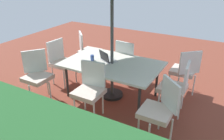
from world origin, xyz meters
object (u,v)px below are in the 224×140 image
object	(u,v)px
chair_southeast	(87,49)
laptop	(107,59)
chair_west	(176,86)
chair_southwest	(185,69)
chair_northwest	(160,108)
chair_north	(90,88)
chair_northeast	(37,74)
cup	(92,58)
chair_south	(128,59)
dining_table	(112,65)
chair_east	(61,60)

from	to	relation	value
chair_southeast	laptop	bearing A→B (deg)	-170.41
chair_southeast	chair_west	world-z (taller)	same
chair_southwest	chair_northwest	xyz separation A→B (m)	(-0.01, 1.55, 0.00)
chair_northwest	chair_west	world-z (taller)	same
chair_southeast	chair_north	bearing A→B (deg)	172.80
chair_northeast	cup	world-z (taller)	chair_northeast
chair_northeast	laptop	distance (m)	1.39
chair_northwest	chair_north	world-z (taller)	same
laptop	chair_northeast	bearing A→B (deg)	65.59
chair_south	dining_table	bearing A→B (deg)	97.23
chair_south	chair_southeast	size ratio (longest dim) A/B	1.00
chair_southwest	chair_southeast	world-z (taller)	same
chair_south	chair_northeast	xyz separation A→B (m)	(1.20, 1.54, 0.00)
chair_west	chair_east	bearing A→B (deg)	-93.74
chair_northeast	chair_east	size ratio (longest dim) A/B	1.00
chair_north	chair_northwest	bearing A→B (deg)	-7.80
chair_southwest	cup	distance (m)	1.87
chair_northwest	chair_south	xyz separation A→B (m)	(1.25, -1.50, 0.00)
chair_southwest	chair_north	xyz separation A→B (m)	(1.23, 1.56, 0.00)
chair_south	chair_north	bearing A→B (deg)	96.35
chair_east	chair_north	bearing A→B (deg)	-114.13
chair_northeast	laptop	size ratio (longest dim) A/B	2.47
dining_table	chair_southwest	bearing A→B (deg)	-146.74
chair_northwest	chair_north	size ratio (longest dim) A/B	1.00
dining_table	chair_east	xyz separation A→B (m)	(1.26, 0.04, -0.13)
dining_table	cup	size ratio (longest dim) A/B	16.67
dining_table	chair_north	bearing A→B (deg)	89.75
chair_southeast	cup	world-z (taller)	chair_southeast
laptop	chair_south	bearing A→B (deg)	-71.98
chair_east	laptop	distance (m)	1.15
chair_east	chair_southeast	bearing A→B (deg)	-0.98
chair_northeast	chair_east	bearing A→B (deg)	41.44
chair_southwest	chair_west	world-z (taller)	same
chair_south	cup	size ratio (longest dim) A/B	8.80
cup	chair_west	bearing A→B (deg)	-176.29
chair_southwest	chair_southeast	size ratio (longest dim) A/B	1.00
chair_south	chair_southeast	xyz separation A→B (m)	(1.14, -0.08, 0.00)
dining_table	chair_southeast	distance (m)	1.43
chair_southeast	chair_northeast	size ratio (longest dim) A/B	1.00
chair_west	chair_southeast	bearing A→B (deg)	-113.46
chair_southwest	chair_south	bearing A→B (deg)	-40.62
dining_table	chair_east	size ratio (longest dim) A/B	1.89
chair_east	chair_southwest	bearing A→B (deg)	-65.65
chair_north	cup	bearing A→B (deg)	112.46
chair_northwest	chair_north	bearing A→B (deg)	-136.25
chair_northwest	chair_northeast	size ratio (longest dim) A/B	1.00
chair_north	chair_east	bearing A→B (deg)	142.05
chair_northeast	cup	distance (m)	1.11
chair_south	chair_west	world-z (taller)	same
chair_north	chair_west	bearing A→B (deg)	24.31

